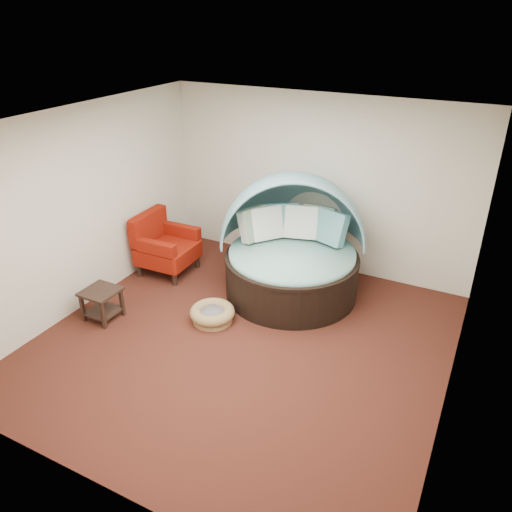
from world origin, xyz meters
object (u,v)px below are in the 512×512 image
at_px(red_armchair, 164,245).
at_px(side_table, 102,300).
at_px(canopy_daybed, 292,240).
at_px(pet_basket, 212,314).

relative_size(red_armchair, side_table, 2.10).
height_order(canopy_daybed, side_table, canopy_daybed).
relative_size(canopy_daybed, pet_basket, 3.89).
distance_m(canopy_daybed, pet_basket, 1.59).
bearing_deg(red_armchair, side_table, -89.25).
distance_m(canopy_daybed, side_table, 2.83).
distance_m(canopy_daybed, red_armchair, 2.15).
distance_m(red_armchair, side_table, 1.55).
relative_size(pet_basket, red_armchair, 0.69).
height_order(pet_basket, side_table, side_table).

